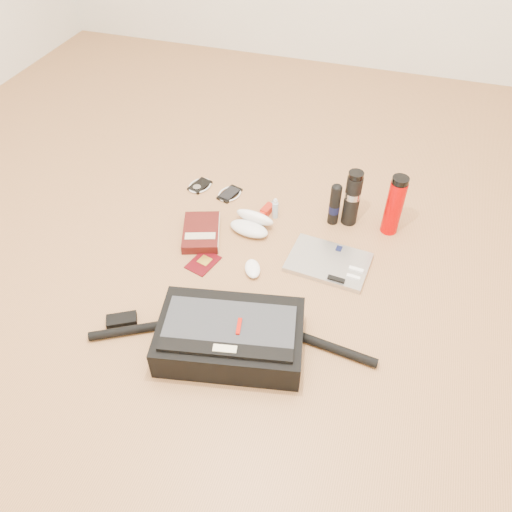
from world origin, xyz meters
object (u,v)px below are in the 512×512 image
object	(u,v)px
thermos_black	(352,198)
thermos_red	(394,205)
laptop	(329,262)
book	(202,232)
messenger_bag	(230,336)

from	to	relation	value
thermos_black	thermos_red	distance (m)	0.17
thermos_red	thermos_black	bearing A→B (deg)	178.39
laptop	book	distance (m)	0.54
laptop	thermos_black	distance (m)	0.30
book	thermos_black	size ratio (longest dim) A/B	1.02
laptop	thermos_black	world-z (taller)	thermos_black
laptop	thermos_red	size ratio (longest dim) A/B	1.22
book	thermos_red	world-z (taller)	thermos_red
laptop	thermos_red	world-z (taller)	thermos_red
thermos_black	messenger_bag	bearing A→B (deg)	-109.13
laptop	messenger_bag	bearing A→B (deg)	-110.71
book	thermos_black	world-z (taller)	thermos_black
thermos_black	thermos_red	size ratio (longest dim) A/B	0.94
messenger_bag	laptop	size ratio (longest dim) A/B	2.94
messenger_bag	thermos_red	world-z (taller)	thermos_red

